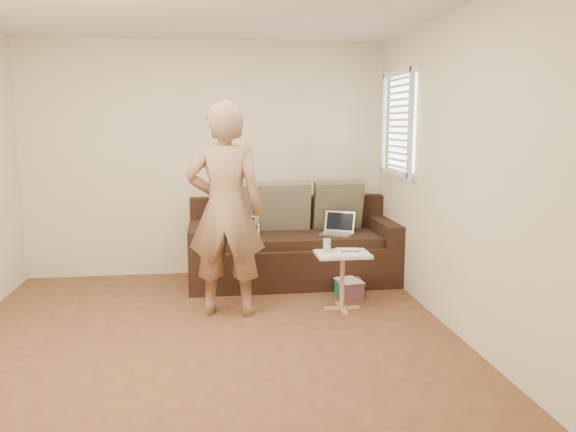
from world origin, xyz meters
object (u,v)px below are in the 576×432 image
object	(u,v)px
sofa	(292,242)
drinking_glass	(327,245)
person	(226,210)
side_table	(342,281)
laptop_white	(245,238)
laptop_silver	(337,235)
striped_box	(349,288)

from	to	relation	value
sofa	drinking_glass	size ratio (longest dim) A/B	18.33
person	side_table	world-z (taller)	person
laptop_white	laptop_silver	bearing A→B (deg)	5.53
sofa	striped_box	distance (m)	0.87
person	striped_box	world-z (taller)	person
person	striped_box	distance (m)	1.53
laptop_silver	striped_box	distance (m)	0.69
laptop_silver	striped_box	xyz separation A→B (m)	(0.01, -0.53, -0.44)
laptop_silver	drinking_glass	world-z (taller)	drinking_glass
sofa	striped_box	size ratio (longest dim) A/B	8.33
laptop_white	person	size ratio (longest dim) A/B	0.16
drinking_glass	striped_box	bearing A→B (deg)	46.61
person	laptop_white	bearing A→B (deg)	-95.66
laptop_white	drinking_glass	bearing A→B (deg)	-45.72
laptop_silver	side_table	xyz separation A→B (m)	(-0.15, -0.89, -0.25)
laptop_silver	drinking_glass	distance (m)	0.89
laptop_silver	laptop_white	world-z (taller)	laptop_silver
laptop_silver	striped_box	bearing A→B (deg)	-59.78
drinking_glass	striped_box	world-z (taller)	drinking_glass
laptop_white	striped_box	bearing A→B (deg)	-23.04
sofa	side_table	distance (m)	1.06
striped_box	laptop_silver	bearing A→B (deg)	90.95
side_table	striped_box	xyz separation A→B (m)	(0.16, 0.37, -0.18)
sofa	person	bearing A→B (deg)	-126.99
sofa	striped_box	xyz separation A→B (m)	(0.48, -0.64, -0.34)
sofa	laptop_white	world-z (taller)	sofa
drinking_glass	person	bearing A→B (deg)	-178.22
sofa	side_table	bearing A→B (deg)	-72.39
drinking_glass	sofa	bearing A→B (deg)	100.89
laptop_white	person	distance (m)	0.96
sofa	laptop_silver	distance (m)	0.49
laptop_white	drinking_glass	world-z (taller)	drinking_glass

